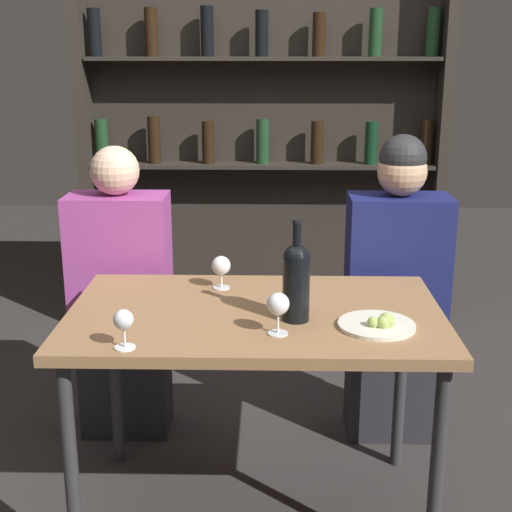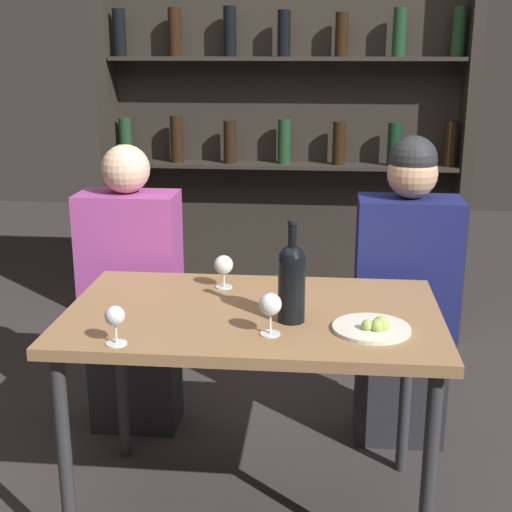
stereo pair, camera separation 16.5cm
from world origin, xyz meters
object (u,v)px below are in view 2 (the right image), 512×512
(wine_glass_2, at_px, (270,306))
(food_plate_0, at_px, (373,327))
(seated_person_right, at_px, (405,301))
(seated_person_left, at_px, (132,300))
(wine_bottle, at_px, (292,279))
(wine_glass_1, at_px, (115,318))
(wine_glass_0, at_px, (224,266))

(wine_glass_2, height_order, food_plate_0, wine_glass_2)
(food_plate_0, relative_size, seated_person_right, 0.19)
(food_plate_0, height_order, seated_person_left, seated_person_left)
(wine_bottle, height_order, food_plate_0, wine_bottle)
(wine_glass_1, distance_m, wine_glass_2, 0.44)
(wine_bottle, bearing_deg, food_plate_0, -13.58)
(wine_glass_1, height_order, seated_person_left, seated_person_left)
(wine_glass_1, distance_m, seated_person_right, 1.27)
(food_plate_0, bearing_deg, seated_person_right, 75.99)
(wine_bottle, xyz_separation_m, wine_glass_2, (-0.06, -0.12, -0.04))
(wine_glass_1, distance_m, food_plate_0, 0.75)
(wine_glass_0, relative_size, food_plate_0, 0.50)
(wine_glass_0, height_order, wine_glass_1, wine_glass_0)
(wine_glass_2, distance_m, food_plate_0, 0.32)
(food_plate_0, bearing_deg, wine_glass_2, -169.56)
(wine_glass_1, relative_size, food_plate_0, 0.49)
(wine_glass_1, relative_size, seated_person_right, 0.09)
(wine_glass_2, relative_size, food_plate_0, 0.55)
(seated_person_right, bearing_deg, food_plate_0, -104.01)
(wine_bottle, xyz_separation_m, food_plate_0, (0.25, -0.06, -0.12))
(wine_bottle, bearing_deg, seated_person_left, 136.95)
(wine_glass_2, distance_m, seated_person_right, 0.92)
(wine_bottle, height_order, wine_glass_1, wine_bottle)
(wine_glass_1, xyz_separation_m, seated_person_left, (-0.19, 0.86, -0.26))
(wine_glass_2, bearing_deg, wine_glass_0, 115.22)
(seated_person_left, bearing_deg, wine_glass_2, -50.25)
(wine_glass_0, bearing_deg, wine_glass_2, -64.78)
(wine_bottle, xyz_separation_m, wine_glass_0, (-0.25, 0.30, -0.06))
(seated_person_left, bearing_deg, wine_glass_1, -77.34)
(seated_person_right, bearing_deg, seated_person_left, 180.00)
(wine_glass_0, distance_m, seated_person_left, 0.60)
(wine_glass_1, bearing_deg, seated_person_left, 102.66)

